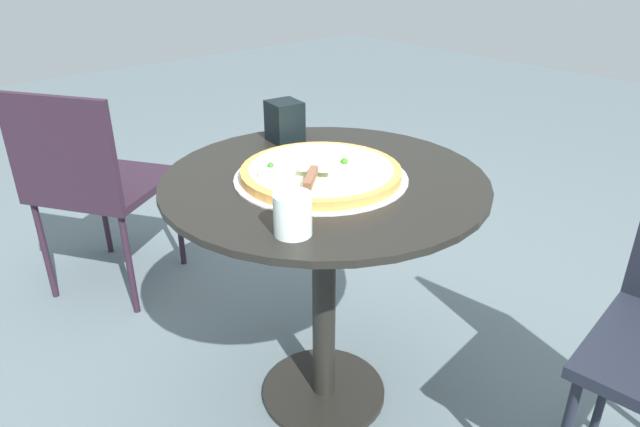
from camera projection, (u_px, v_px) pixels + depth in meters
name	position (u px, v px, depth m)	size (l,w,h in m)	color
ground_plane	(324.00, 393.00, 1.78)	(10.00, 10.00, 0.00)	slate
patio_table	(324.00, 235.00, 1.53)	(0.84, 0.84, 0.73)	black
pizza_on_tray	(320.00, 172.00, 1.45)	(0.44, 0.44, 0.05)	silver
pizza_server	(314.00, 171.00, 1.35)	(0.19, 0.17, 0.02)	silver
drinking_cup	(293.00, 214.00, 1.16)	(0.08, 0.08, 0.09)	white
napkin_dispenser	(285.00, 121.00, 1.68)	(0.09, 0.09, 0.12)	black
patio_chair_near	(91.00, 178.00, 2.09)	(0.59, 0.59, 0.83)	#2A1A27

